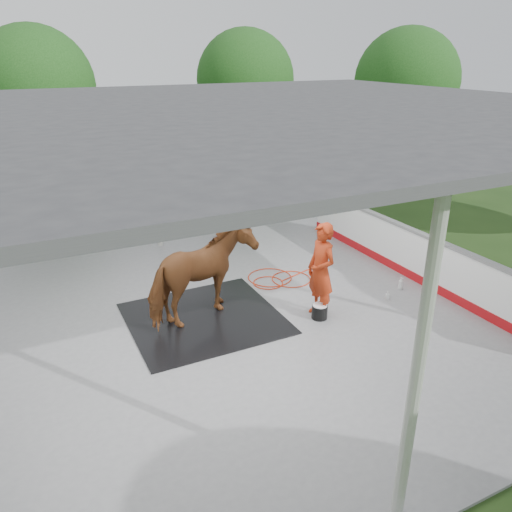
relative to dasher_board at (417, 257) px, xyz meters
name	(u,v)px	position (x,y,z in m)	size (l,w,h in m)	color
ground	(231,327)	(-4.60, 0.00, -0.59)	(100.00, 100.00, 0.00)	#1E3814
concrete_slab	(231,326)	(-4.60, 0.00, -0.57)	(12.00, 10.00, 0.05)	slate
pavilion_structure	(226,114)	(-4.60, 0.00, 3.37)	(12.60, 10.60, 4.05)	beige
dasher_board	(417,257)	(0.00, 0.00, 0.00)	(0.16, 8.00, 1.15)	#A70D13
tree_belt	(222,118)	(-4.30, 0.90, 3.20)	(28.00, 28.00, 5.80)	#382314
rubber_mat	(204,318)	(-4.97, 0.43, -0.53)	(2.85, 2.67, 0.02)	black
horse	(202,275)	(-4.97, 0.43, 0.39)	(0.99, 2.17, 1.83)	brown
handler	(321,271)	(-2.88, -0.43, 0.41)	(0.70, 0.46, 1.91)	#B22F13
wash_bucket	(320,311)	(-2.94, -0.55, -0.39)	(0.31, 0.31, 0.29)	black
soap_bottle_a	(401,283)	(-0.64, -0.26, -0.40)	(0.11, 0.11, 0.28)	silver
soap_bottle_b	(387,295)	(-1.21, -0.51, -0.45)	(0.08, 0.08, 0.18)	#338CD8
hose_coil	(277,279)	(-2.82, 1.39, -0.53)	(1.86, 1.25, 0.02)	red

